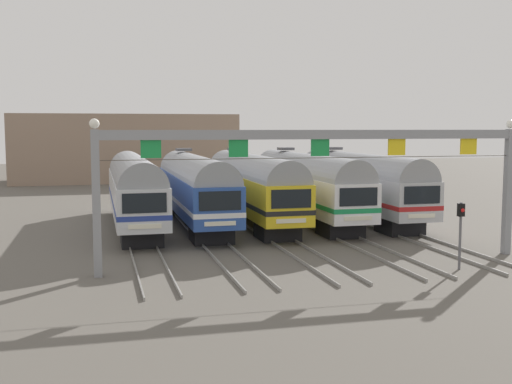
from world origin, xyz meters
name	(u,v)px	position (x,y,z in m)	size (l,w,h in m)	color
ground_plane	(252,223)	(0.00, 0.00, 0.00)	(160.00, 160.00, 0.00)	#5B564F
track_bed	(209,196)	(0.00, 17.00, 0.07)	(17.39, 70.00, 0.15)	gray
commuter_train_silver	(134,187)	(-7.94, -0.01, 2.69)	(2.88, 18.06, 4.77)	silver
commuter_train_blue	(194,186)	(-3.97, 0.00, 2.69)	(2.88, 18.06, 5.05)	#284C9E
commuter_train_yellow	(252,185)	(0.00, 0.00, 2.69)	(2.88, 18.06, 5.05)	gold
commuter_train_white	(307,183)	(3.97, 0.00, 2.69)	(2.88, 18.06, 5.05)	white
commuter_train_stainless	(359,182)	(7.94, 0.00, 2.69)	(2.88, 18.06, 5.05)	#B2B5BA
catenary_gantry	(320,156)	(0.00, -13.50, 5.23)	(21.12, 0.44, 6.97)	gray
yard_signal_mast	(461,223)	(5.96, -16.15, 2.19)	(0.28, 0.35, 3.15)	#59595E
maintenance_building	(126,148)	(-6.73, 37.96, 4.10)	(26.72, 10.00, 8.19)	gray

